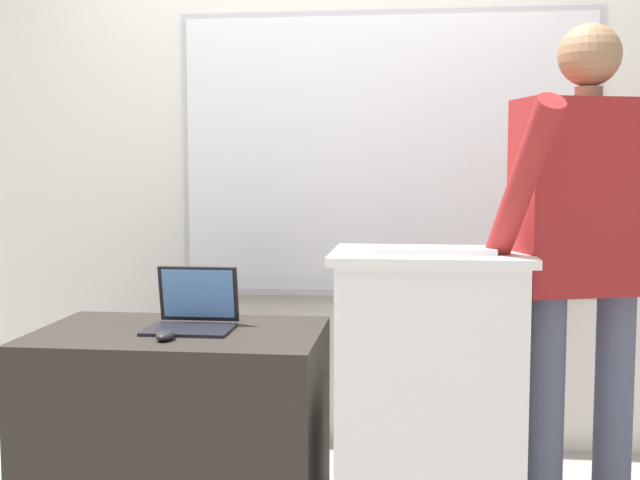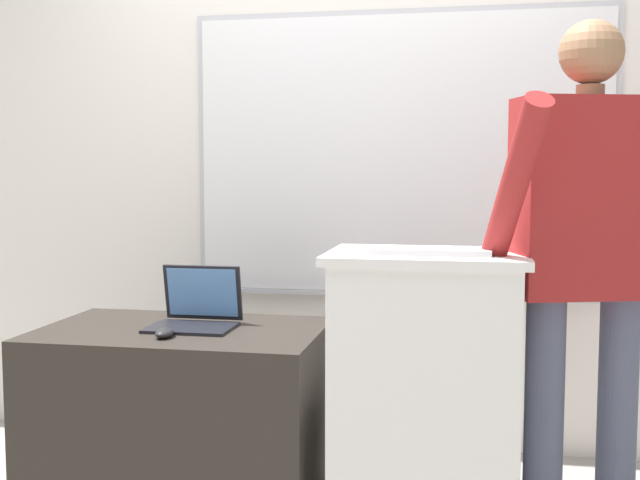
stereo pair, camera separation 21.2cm
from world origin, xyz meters
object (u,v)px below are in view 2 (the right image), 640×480
at_px(side_desk, 183,420).
at_px(computer_mouse_by_laptop, 165,333).
at_px(laptop, 197,309).
at_px(person_presenter, 586,246).
at_px(wireless_keyboard, 430,251).
at_px(lectern_podium, 425,399).

relative_size(side_desk, computer_mouse_by_laptop, 10.45).
relative_size(side_desk, laptop, 3.36).
height_order(person_presenter, laptop, person_presenter).
relative_size(person_presenter, laptop, 5.69).
distance_m(laptop, computer_mouse_by_laptop, 0.24).
xyz_separation_m(side_desk, wireless_keyboard, (0.92, -0.16, 0.67)).
distance_m(side_desk, person_presenter, 1.58).
height_order(side_desk, wireless_keyboard, wireless_keyboard).
bearing_deg(computer_mouse_by_laptop, laptop, 80.47).
distance_m(person_presenter, laptop, 1.41).
xyz_separation_m(person_presenter, wireless_keyboard, (-0.50, -0.11, -0.02)).
bearing_deg(person_presenter, wireless_keyboard, 175.23).
bearing_deg(side_desk, person_presenter, -2.01).
distance_m(side_desk, laptop, 0.42).
bearing_deg(person_presenter, computer_mouse_by_laptop, 167.68).
relative_size(laptop, computer_mouse_by_laptop, 3.11).
xyz_separation_m(person_presenter, computer_mouse_by_laptop, (-1.42, -0.12, -0.32)).
height_order(person_presenter, wireless_keyboard, person_presenter).
bearing_deg(person_presenter, lectern_podium, 168.34).
height_order(wireless_keyboard, computer_mouse_by_laptop, wireless_keyboard).
xyz_separation_m(laptop, computer_mouse_by_laptop, (-0.04, -0.23, -0.05)).
bearing_deg(laptop, computer_mouse_by_laptop, -99.53).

